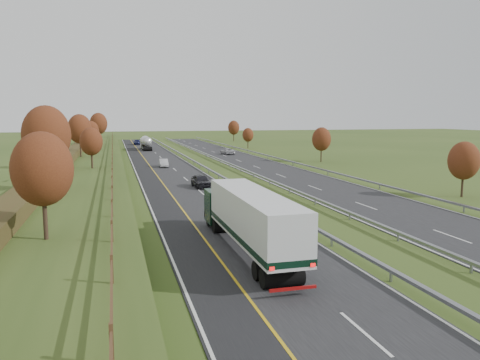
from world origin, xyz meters
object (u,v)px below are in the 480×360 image
object	(u,v)px
box_lorry	(248,218)
road_tanker	(146,143)
car_dark_near	(201,181)
car_silver_mid	(164,163)
car_small_far	(137,142)
car_oncoming	(227,151)

from	to	relation	value
box_lorry	road_tanker	xyz separation A→B (m)	(0.06, 95.10, -0.47)
car_dark_near	car_silver_mid	bearing A→B (deg)	90.73
road_tanker	car_small_far	size ratio (longest dim) A/B	2.18
box_lorry	car_oncoming	xyz separation A→B (m)	(16.85, 75.26, -1.62)
car_silver_mid	car_oncoming	size ratio (longest dim) A/B	0.85
box_lorry	car_silver_mid	size ratio (longest dim) A/B	3.96
box_lorry	car_small_far	world-z (taller)	box_lorry
road_tanker	car_oncoming	distance (m)	26.02
box_lorry	car_dark_near	distance (m)	28.23
box_lorry	road_tanker	world-z (taller)	box_lorry
car_oncoming	box_lorry	bearing A→B (deg)	70.77
box_lorry	car_small_far	distance (m)	117.40
car_silver_mid	box_lorry	bearing A→B (deg)	-88.09
car_dark_near	car_oncoming	distance (m)	49.40
road_tanker	car_dark_near	xyz separation A→B (m)	(2.06, -66.99, -1.05)
box_lorry	car_oncoming	distance (m)	77.14
car_dark_near	box_lorry	bearing A→B (deg)	-98.37
road_tanker	car_silver_mid	xyz separation A→B (m)	(0.03, -42.71, -1.15)
box_lorry	car_small_far	size ratio (longest dim) A/B	3.16
car_silver_mid	car_oncoming	distance (m)	28.35
road_tanker	car_small_far	distance (m)	22.34
car_silver_mid	car_small_far	bearing A→B (deg)	93.05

